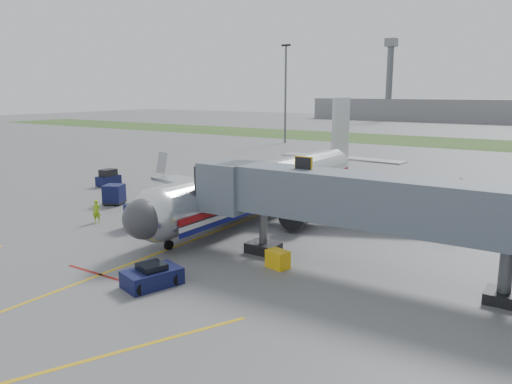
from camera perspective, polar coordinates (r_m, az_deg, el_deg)
The scene contains 16 objects.
ground at distance 34.60m, azimuth -12.21°, elevation -7.25°, with size 400.00×400.00×0.00m, color #565659.
grass_strip at distance 115.71m, azimuth 21.52°, elevation 5.26°, with size 300.00×25.00×0.01m, color #2D4C1E.
apron_markings at distance 30.25m, azimuth -22.40°, elevation -10.65°, with size 21.52×50.00×0.01m.
airliner at distance 45.51m, azimuth 1.43°, elevation 0.96°, with size 32.10×35.67×10.25m.
jet_bridge at distance 30.46m, azimuth 11.81°, elevation -1.06°, with size 25.30×4.00×6.90m.
light_mast_left at distance 107.14m, azimuth 3.39°, elevation 11.38°, with size 2.00×0.44×20.40m.
distant_terminal at distance 195.77m, azimuth 23.73°, elevation 8.50°, with size 120.00×14.00×8.00m, color slate.
control_tower at distance 198.33m, azimuth 15.03°, elevation 12.95°, with size 4.00×4.00×30.00m.
pushback_tug at distance 29.49m, azimuth -11.79°, elevation -9.43°, with size 2.77×3.59×1.32m.
baggage_tug at distance 61.12m, azimuth -16.51°, elevation 1.50°, with size 1.50×2.80×1.94m.
baggage_cart_a at distance 50.80m, azimuth -15.91°, elevation -0.27°, with size 2.40×2.40×1.95m.
baggage_cart_b at distance 41.67m, azimuth -13.33°, elevation -2.66°, with size 2.30×2.30×1.95m.
baggage_cart_c at distance 45.73m, azimuth -3.24°, elevation -1.20°, with size 1.82×1.82×1.82m.
belt_loader at distance 45.11m, azimuth -5.29°, elevation -2.04°, with size 1.33×3.71×1.79m.
ground_power_cart at distance 31.70m, azimuth 2.50°, elevation -7.68°, with size 1.61×1.28×1.13m.
ramp_worker at distance 44.22m, azimuth -17.76°, elevation -2.12°, with size 0.71×0.46×1.94m, color #8BC417.
Camera 1 is at (23.67, -22.73, 10.96)m, focal length 35.00 mm.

